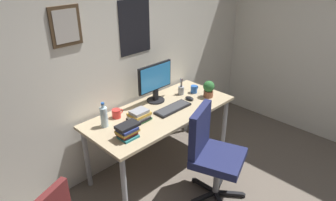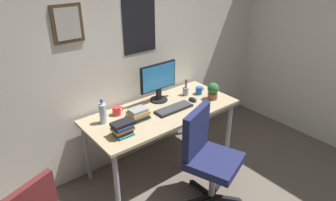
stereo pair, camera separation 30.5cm
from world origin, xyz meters
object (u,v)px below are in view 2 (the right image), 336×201
book_stack_right (123,128)px  coffee_mug_near (117,111)px  computer_mouse (193,99)px  water_bottle (103,113)px  office_chair (207,153)px  book_stack_left (138,114)px  potted_plant (213,90)px  pen_cup (186,91)px  coffee_mug_far (199,90)px  monitor (158,81)px  keyboard (174,109)px

book_stack_right → coffee_mug_near: bearing=67.6°
computer_mouse → water_bottle: 1.03m
water_bottle → coffee_mug_near: bearing=17.6°
office_chair → book_stack_left: (-0.32, 0.66, 0.25)m
potted_plant → pen_cup: pen_cup is taller
coffee_mug_far → book_stack_left: size_ratio=0.53×
coffee_mug_far → pen_cup: bearing=151.3°
water_bottle → coffee_mug_far: 1.20m
water_bottle → potted_plant: (1.22, -0.30, -0.00)m
computer_mouse → pen_cup: (0.04, 0.17, 0.04)m
coffee_mug_far → office_chair: bearing=-128.9°
coffee_mug_near → computer_mouse: bearing=-17.3°
monitor → pen_cup: (0.33, -0.09, -0.19)m
water_bottle → coffee_mug_near: (0.18, 0.06, -0.06)m
monitor → coffee_mug_near: monitor is taller
book_stack_left → book_stack_right: size_ratio=1.03×
pen_cup → computer_mouse: bearing=-104.6°
monitor → computer_mouse: monitor is taller
monitor → coffee_mug_near: (-0.54, 0.00, -0.19)m
potted_plant → book_stack_left: potted_plant is taller
computer_mouse → coffee_mug_near: bearing=162.7°
monitor → pen_cup: 0.39m
office_chair → water_bottle: water_bottle is taller
keyboard → book_stack_left: size_ratio=1.98×
computer_mouse → coffee_mug_near: 0.86m
coffee_mug_far → potted_plant: bearing=-82.5°
book_stack_left → computer_mouse: bearing=-3.7°
office_chair → computer_mouse: (0.38, 0.61, 0.21)m
office_chair → potted_plant: size_ratio=4.87×
book_stack_right → book_stack_left: bearing=29.7°
monitor → office_chair: bearing=-96.1°
office_chair → book_stack_left: bearing=116.2°
office_chair → monitor: size_ratio=2.07×
keyboard → coffee_mug_near: size_ratio=3.41×
office_chair → coffee_mug_near: 1.00m
keyboard → coffee_mug_far: 0.50m
keyboard → coffee_mug_far: (0.49, 0.12, 0.03)m
water_bottle → coffee_mug_far: water_bottle is taller
office_chair → coffee_mug_near: (-0.44, 0.87, 0.24)m
book_stack_left → coffee_mug_far: bearing=2.9°
water_bottle → book_stack_right: bearing=-83.5°
coffee_mug_far → book_stack_left: 0.89m
coffee_mug_far → book_stack_right: (-1.16, -0.20, 0.02)m
monitor → book_stack_right: 0.79m
potted_plant → coffee_mug_far: bearing=97.5°
water_bottle → coffee_mug_far: (1.19, -0.11, -0.06)m
office_chair → coffee_mug_far: bearing=51.1°
coffee_mug_near → coffee_mug_far: 1.02m
water_bottle → coffee_mug_near: water_bottle is taller
monitor → potted_plant: monitor is taller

